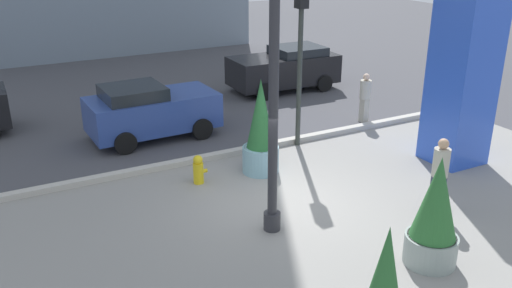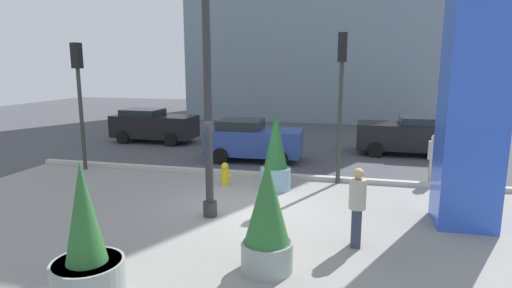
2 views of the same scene
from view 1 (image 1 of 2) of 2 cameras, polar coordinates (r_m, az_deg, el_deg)
The scene contains 13 objects.
ground_plane at distance 16.05m, azimuth -4.94°, elevation -0.31°, with size 60.00×60.00×0.00m, color #47474C.
plaza_pavement at distance 11.33m, azimuth 7.35°, elevation -10.30°, with size 18.00×10.00×0.02m, color gray.
curb_strip at distance 15.27m, azimuth -3.65°, elevation -1.11°, with size 18.00×0.24×0.16m, color #B7B2A8.
lamp_post at distance 10.50m, azimuth 1.85°, elevation 6.69°, with size 0.44×0.44×6.68m.
art_pillar_blue at distance 15.22m, azimuth 20.85°, elevation 7.88°, with size 1.33×1.33×5.44m, color blue.
potted_plant_mid_plaza at distance 10.69m, azimuth 18.08°, elevation -7.10°, with size 0.99×0.99×2.18m.
potted_plant_near_right at distance 13.96m, azimuth 0.49°, elevation 1.20°, with size 0.95×0.95×2.51m.
fire_hydrant at distance 13.68m, azimuth -6.00°, elevation -2.66°, with size 0.36×0.26×0.75m.
traffic_light_corner at distance 15.30m, azimuth 4.65°, elevation 11.26°, with size 0.28×0.42×4.84m.
car_far_lane at distance 21.65m, azimuth 3.01°, elevation 7.89°, with size 4.22×2.18×1.67m.
car_intersection at distance 16.81m, azimuth -10.89°, elevation 3.45°, with size 3.87×2.16×1.66m.
pedestrian_by_curb at distance 12.70m, azimuth 18.57°, elevation -2.72°, with size 0.38×0.38×1.74m.
pedestrian_on_sidewalk at distance 18.16m, azimuth 11.27°, elevation 4.96°, with size 0.38×0.38×1.63m.
Camera 1 is at (-5.73, -9.77, 5.93)m, focal length 38.50 mm.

